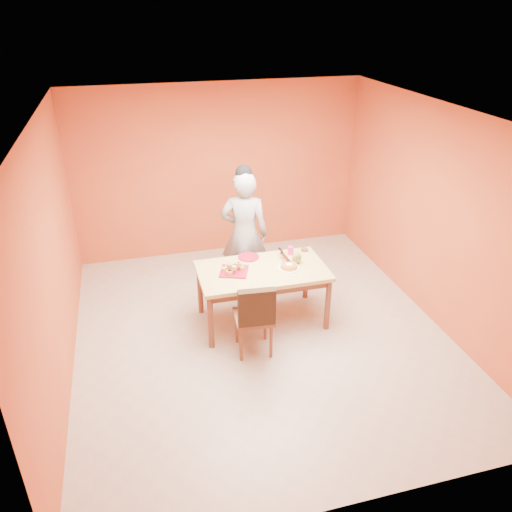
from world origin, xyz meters
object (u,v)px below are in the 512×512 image
object	(u,v)px
dining_chair	(254,316)
sponge_cake	(289,266)
magenta_glass	(290,250)
checker_tin	(304,250)
person	(244,234)
pastry_platter	(234,271)
dining_table	(262,276)
red_dinner_plate	(249,257)
egg_ornament	(297,258)

from	to	relation	value
dining_chair	sponge_cake	bearing A→B (deg)	46.70
sponge_cake	magenta_glass	world-z (taller)	magenta_glass
checker_tin	sponge_cake	bearing A→B (deg)	-130.67
person	pastry_platter	xyz separation A→B (m)	(-0.32, -0.76, -0.13)
dining_table	dining_chair	world-z (taller)	dining_chair
red_dinner_plate	person	bearing A→B (deg)	83.11
egg_ornament	checker_tin	xyz separation A→B (m)	(0.22, 0.31, -0.06)
checker_tin	person	bearing A→B (deg)	149.01
pastry_platter	magenta_glass	world-z (taller)	magenta_glass
dining_chair	egg_ornament	world-z (taller)	dining_chair
dining_table	checker_tin	distance (m)	0.77
sponge_cake	checker_tin	distance (m)	0.55
egg_ornament	red_dinner_plate	bearing A→B (deg)	156.65
dining_table	sponge_cake	distance (m)	0.35
dining_table	egg_ornament	distance (m)	0.50
sponge_cake	egg_ornament	size ratio (longest dim) A/B	1.36
dining_chair	person	bearing A→B (deg)	85.53
dining_table	dining_chair	bearing A→B (deg)	-114.14
dining_chair	checker_tin	bearing A→B (deg)	49.80
egg_ornament	dining_chair	bearing A→B (deg)	-133.25
magenta_glass	checker_tin	xyz separation A→B (m)	(0.21, 0.05, -0.04)
sponge_cake	dining_table	bearing A→B (deg)	168.69
dining_chair	magenta_glass	distance (m)	1.20
red_dinner_plate	checker_tin	xyz separation A→B (m)	(0.77, 0.00, 0.01)
dining_chair	pastry_platter	world-z (taller)	dining_chair
dining_table	egg_ornament	xyz separation A→B (m)	(0.46, 0.04, 0.17)
magenta_glass	pastry_platter	bearing A→B (deg)	-161.27
pastry_platter	egg_ornament	xyz separation A→B (m)	(0.82, 0.02, 0.07)
egg_ornament	pastry_platter	bearing A→B (deg)	-172.86
person	egg_ornament	bearing A→B (deg)	142.38
person	pastry_platter	bearing A→B (deg)	85.47
pastry_platter	person	bearing A→B (deg)	67.21
checker_tin	dining_table	bearing A→B (deg)	-152.76
dining_table	sponge_cake	xyz separation A→B (m)	(0.32, -0.06, 0.13)
pastry_platter	egg_ornament	distance (m)	0.82
red_dinner_plate	sponge_cake	xyz separation A→B (m)	(0.41, -0.41, 0.03)
sponge_cake	egg_ornament	distance (m)	0.18
sponge_cake	checker_tin	bearing A→B (deg)	49.33
red_dinner_plate	dining_table	bearing A→B (deg)	-75.70
pastry_platter	dining_chair	bearing A→B (deg)	-81.52
dining_chair	egg_ornament	size ratio (longest dim) A/B	6.28
pastry_platter	checker_tin	size ratio (longest dim) A/B	3.52
person	egg_ornament	size ratio (longest dim) A/B	11.80
pastry_platter	sponge_cake	world-z (taller)	sponge_cake
egg_ornament	magenta_glass	xyz separation A→B (m)	(0.00, 0.26, -0.02)
dining_chair	sponge_cake	xyz separation A→B (m)	(0.59, 0.52, 0.30)
dining_table	checker_tin	xyz separation A→B (m)	(0.68, 0.35, 0.11)
person	sponge_cake	size ratio (longest dim) A/B	8.70
red_dinner_plate	checker_tin	world-z (taller)	checker_tin
egg_ornament	sponge_cake	bearing A→B (deg)	-136.69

